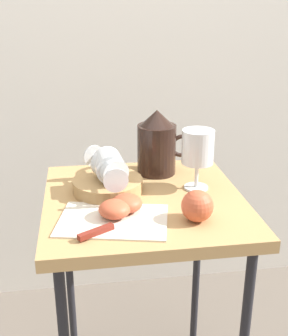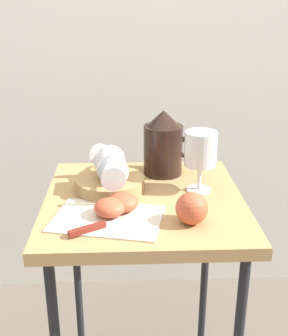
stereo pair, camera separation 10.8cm
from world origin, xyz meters
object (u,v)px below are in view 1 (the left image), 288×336
at_px(table, 144,224).
at_px(wine_glass_tipped_far, 109,166).
at_px(pitcher, 157,148).
at_px(apple_half_left, 115,209).
at_px(wine_glass_upright, 198,150).
at_px(wine_glass_tipped_near, 109,168).
at_px(apple_whole, 197,206).
at_px(apple_half_right, 127,203).
at_px(knife, 110,227).
at_px(basket_tray, 108,185).

height_order(table, wine_glass_tipped_far, wine_glass_tipped_far).
xyz_separation_m(pitcher, apple_half_left, (-0.14, -0.26, -0.05)).
bearing_deg(wine_glass_tipped_far, wine_glass_upright, -2.06).
relative_size(pitcher, wine_glass_tipped_near, 1.13).
bearing_deg(wine_glass_upright, apple_whole, -104.33).
bearing_deg(apple_whole, table, 125.79).
distance_m(apple_half_left, apple_half_right, 0.04).
xyz_separation_m(pitcher, knife, (-0.16, -0.32, -0.07)).
bearing_deg(apple_whole, apple_half_right, 157.61).
height_order(table, wine_glass_tipped_near, wine_glass_tipped_near).
bearing_deg(table, wine_glass_upright, 14.32).
distance_m(apple_half_right, knife, 0.09).
height_order(wine_glass_upright, apple_half_right, wine_glass_upright).
bearing_deg(apple_half_right, apple_half_left, -139.82).
distance_m(apple_whole, knife, 0.20).
height_order(table, basket_tray, basket_tray).
height_order(table, apple_whole, apple_whole).
relative_size(wine_glass_tipped_far, apple_half_left, 2.05).
height_order(table, wine_glass_upright, wine_glass_upright).
relative_size(pitcher, knife, 0.91).
bearing_deg(apple_half_left, pitcher, 61.36).
distance_m(wine_glass_upright, apple_half_right, 0.24).
height_order(basket_tray, knife, basket_tray).
relative_size(wine_glass_upright, apple_half_left, 2.19).
distance_m(apple_half_right, apple_whole, 0.16).
bearing_deg(table, knife, -121.87).
height_order(pitcher, wine_glass_tipped_far, pitcher).
relative_size(wine_glass_tipped_near, wine_glass_tipped_far, 1.10).
relative_size(pitcher, wine_glass_tipped_far, 1.23).
relative_size(basket_tray, knife, 0.89).
height_order(basket_tray, wine_glass_upright, wine_glass_upright).
relative_size(apple_half_right, apple_whole, 1.00).
xyz_separation_m(wine_glass_tipped_near, wine_glass_tipped_far, (0.00, 0.00, 0.00)).
height_order(wine_glass_tipped_near, apple_half_left, wine_glass_tipped_near).
bearing_deg(pitcher, basket_tray, -143.11).
bearing_deg(pitcher, table, -110.77).
bearing_deg(pitcher, wine_glass_tipped_near, -140.52).
bearing_deg(apple_whole, pitcher, 97.27).
bearing_deg(wine_glass_tipped_near, wine_glass_upright, -1.23).
xyz_separation_m(table, knife, (-0.10, -0.16, 0.08)).
height_order(wine_glass_upright, apple_whole, wine_glass_upright).
height_order(wine_glass_tipped_near, apple_whole, wine_glass_tipped_near).
height_order(wine_glass_tipped_far, apple_whole, wine_glass_tipped_far).
bearing_deg(wine_glass_upright, basket_tray, 176.68).
distance_m(basket_tray, knife, 0.21).
height_order(pitcher, knife, pitcher).
xyz_separation_m(table, wine_glass_tipped_near, (-0.08, 0.04, 0.15)).
height_order(basket_tray, apple_whole, apple_whole).
distance_m(pitcher, wine_glass_upright, 0.15).
bearing_deg(wine_glass_tipped_far, knife, -94.27).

